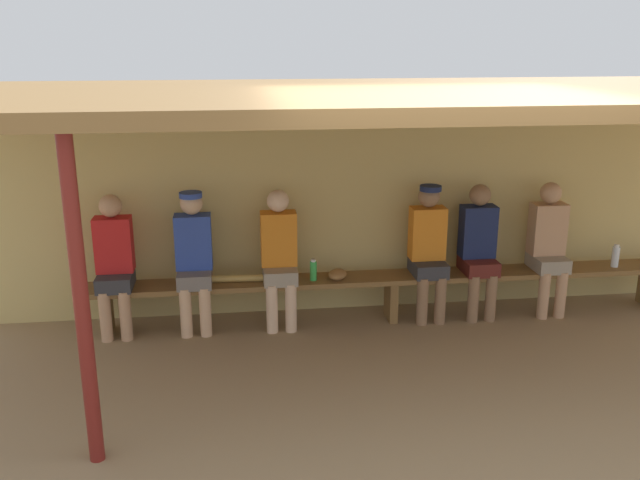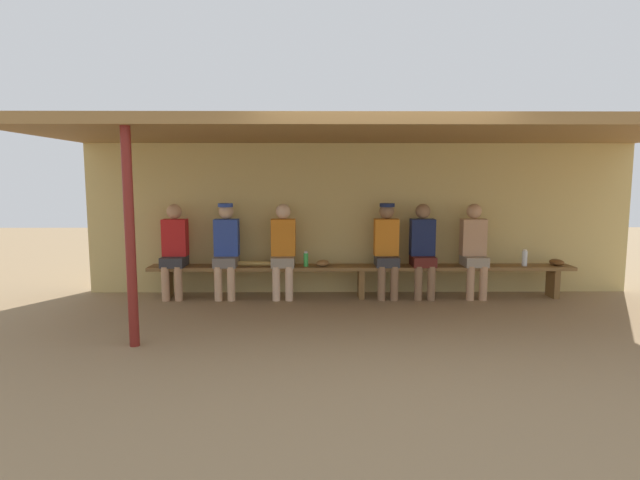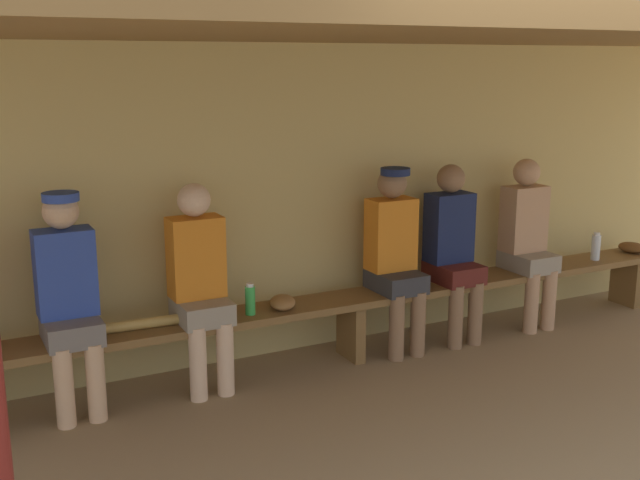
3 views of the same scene
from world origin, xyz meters
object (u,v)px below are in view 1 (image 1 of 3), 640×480
at_px(bench, 392,282).
at_px(player_near_post, 114,260).
at_px(water_bottle_orange, 615,256).
at_px(baseball_bat, 235,279).
at_px(baseball_glove_dark_brown, 337,274).
at_px(player_shirtless_tan, 428,246).
at_px(water_bottle_clear, 313,270).
at_px(player_in_white, 549,243).
at_px(player_with_sunglasses, 279,253).
at_px(player_rightmost, 479,246).
at_px(support_post, 82,307).
at_px(player_in_red, 194,255).

relative_size(bench, player_near_post, 4.49).
height_order(water_bottle_orange, baseball_bat, water_bottle_orange).
distance_m(player_near_post, baseball_glove_dark_brown, 2.11).
xyz_separation_m(player_shirtless_tan, water_bottle_clear, (-1.14, -0.05, -0.19)).
height_order(player_in_white, baseball_glove_dark_brown, player_in_white).
bearing_deg(player_with_sunglasses, player_rightmost, 0.00).
relative_size(support_post, baseball_bat, 2.88).
xyz_separation_m(support_post, water_bottle_clear, (1.71, 2.05, -0.54)).
distance_m(water_bottle_clear, baseball_bat, 0.76).
height_order(player_in_white, player_rightmost, same).
height_order(bench, water_bottle_clear, water_bottle_clear).
xyz_separation_m(bench, player_with_sunglasses, (-1.11, 0.00, 0.34)).
relative_size(player_with_sunglasses, player_in_red, 0.99).
distance_m(baseball_glove_dark_brown, baseball_bat, 0.99).
height_order(player_near_post, baseball_bat, player_near_post).
bearing_deg(player_shirtless_tan, player_in_white, -0.02).
bearing_deg(water_bottle_orange, player_in_red, 179.47).
bearing_deg(player_shirtless_tan, baseball_glove_dark_brown, -177.56).
relative_size(player_in_red, player_in_white, 1.01).
relative_size(player_in_red, baseball_bat, 1.76).
bearing_deg(player_near_post, player_shirtless_tan, 0.01).
bearing_deg(baseball_glove_dark_brown, player_rightmost, -66.77).
xyz_separation_m(player_near_post, water_bottle_orange, (4.95, -0.04, -0.16)).
xyz_separation_m(player_in_white, baseball_glove_dark_brown, (-2.15, -0.04, -0.22)).
distance_m(player_near_post, water_bottle_clear, 1.87).
xyz_separation_m(player_in_red, water_bottle_clear, (1.13, -0.05, -0.19)).
distance_m(bench, baseball_glove_dark_brown, 0.56).
xyz_separation_m(player_near_post, water_bottle_clear, (1.86, -0.05, -0.17)).
bearing_deg(water_bottle_orange, player_in_white, 176.92).
bearing_deg(player_shirtless_tan, water_bottle_clear, -177.44).
height_order(player_rightmost, baseball_glove_dark_brown, player_rightmost).
xyz_separation_m(player_shirtless_tan, player_in_red, (-2.27, 0.00, 0.00)).
xyz_separation_m(bench, water_bottle_clear, (-0.78, -0.05, 0.17)).
bearing_deg(bench, player_near_post, 179.93).
bearing_deg(player_with_sunglasses, water_bottle_orange, -0.64).
xyz_separation_m(player_shirtless_tan, player_near_post, (-3.00, -0.00, -0.02)).
bearing_deg(player_with_sunglasses, player_in_red, 179.97).
bearing_deg(player_with_sunglasses, support_post, -123.35).
distance_m(support_post, player_near_post, 2.14).
xyz_separation_m(player_with_sunglasses, player_near_post, (-1.54, 0.00, 0.00)).
relative_size(player_with_sunglasses, baseball_bat, 1.75).
xyz_separation_m(player_with_sunglasses, baseball_glove_dark_brown, (0.56, -0.04, -0.22)).
xyz_separation_m(player_in_red, baseball_glove_dark_brown, (1.36, -0.04, -0.24)).
bearing_deg(water_bottle_clear, player_rightmost, 1.75).
bearing_deg(water_bottle_clear, baseball_glove_dark_brown, 3.00).
distance_m(player_shirtless_tan, water_bottle_orange, 1.96).
xyz_separation_m(player_rightmost, baseball_bat, (-2.41, -0.00, -0.24)).
relative_size(support_post, player_near_post, 1.65).
bearing_deg(player_shirtless_tan, player_with_sunglasses, -179.98).
bearing_deg(bench, support_post, -139.85).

